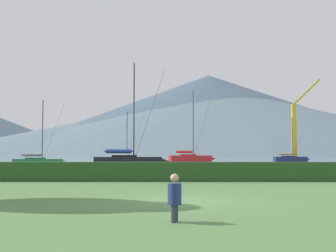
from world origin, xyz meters
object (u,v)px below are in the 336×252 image
object	(u,v)px
dock_crane	(295,136)
sailboat_slip_3	(129,161)
sailboat_slip_0	(39,162)
person_seated_viewer	(175,195)
sailboat_slip_2	(124,158)
sailboat_slip_7	(291,159)
sailboat_slip_5	(191,158)

from	to	relation	value
dock_crane	sailboat_slip_3	bearing A→B (deg)	-130.79
sailboat_slip_0	person_seated_viewer	size ratio (longest dim) A/B	6.89
sailboat_slip_3	sailboat_slip_2	bearing A→B (deg)	91.54
sailboat_slip_3	dock_crane	bearing A→B (deg)	43.75
sailboat_slip_0	sailboat_slip_2	size ratio (longest dim) A/B	0.85
sailboat_slip_3	sailboat_slip_7	distance (m)	42.55
sailboat_slip_2	sailboat_slip_7	bearing A→B (deg)	-11.23
sailboat_slip_5	person_seated_viewer	distance (m)	69.73
sailboat_slip_0	person_seated_viewer	distance (m)	47.72
sailboat_slip_0	sailboat_slip_2	bearing A→B (deg)	76.55
sailboat_slip_5	dock_crane	size ratio (longest dim) A/B	0.80
sailboat_slip_2	sailboat_slip_3	bearing A→B (deg)	-85.71
sailboat_slip_5	person_seated_viewer	size ratio (longest dim) A/B	10.65
sailboat_slip_2	sailboat_slip_5	world-z (taller)	sailboat_slip_5
sailboat_slip_5	sailboat_slip_7	bearing A→B (deg)	-3.89
sailboat_slip_7	sailboat_slip_5	bearing A→B (deg)	-174.41
sailboat_slip_3	sailboat_slip_7	size ratio (longest dim) A/B	1.50
sailboat_slip_0	sailboat_slip_7	bearing A→B (deg)	34.24
sailboat_slip_0	person_seated_viewer	bearing A→B (deg)	-69.42
dock_crane	sailboat_slip_0	bearing A→B (deg)	-144.00
sailboat_slip_0	dock_crane	world-z (taller)	dock_crane
sailboat_slip_7	dock_crane	size ratio (longest dim) A/B	0.51
sailboat_slip_5	dock_crane	world-z (taller)	dock_crane
sailboat_slip_5	sailboat_slip_7	xyz separation A→B (m)	(19.41, 2.71, -0.18)
sailboat_slip_3	sailboat_slip_5	xyz separation A→B (m)	(8.69, 29.24, -0.01)
sailboat_slip_0	sailboat_slip_7	distance (m)	48.85
sailboat_slip_2	sailboat_slip_3	distance (m)	37.11
dock_crane	sailboat_slip_5	bearing A→B (deg)	-165.71
sailboat_slip_7	dock_crane	distance (m)	5.56
sailboat_slip_5	sailboat_slip_2	bearing A→B (deg)	138.29
sailboat_slip_2	person_seated_viewer	xyz separation A→B (m)	(9.57, -77.23, -0.05)
sailboat_slip_0	sailboat_slip_7	xyz separation A→B (m)	(40.17, 27.79, 0.01)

